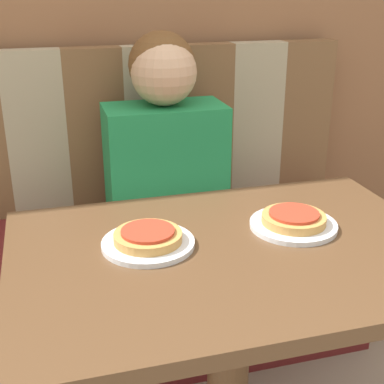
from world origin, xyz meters
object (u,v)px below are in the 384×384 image
at_px(person, 165,133).
at_px(pizza_left, 148,236).
at_px(pizza_right, 294,218).
at_px(plate_left, 148,243).
at_px(plate_right, 293,225).

distance_m(person, pizza_left, 0.62).
height_order(pizza_left, pizza_right, same).
relative_size(plate_left, plate_right, 1.00).
relative_size(plate_left, pizza_left, 1.36).
distance_m(plate_left, plate_right, 0.35).
height_order(plate_right, pizza_left, pizza_left).
xyz_separation_m(plate_left, pizza_right, (0.35, 0.00, 0.02)).
height_order(person, plate_left, person).
xyz_separation_m(person, plate_right, (0.17, -0.59, -0.08)).
relative_size(person, plate_right, 3.08).
bearing_deg(person, pizza_right, -73.62).
height_order(plate_left, pizza_left, pizza_left).
xyz_separation_m(pizza_left, pizza_right, (0.35, 0.00, 0.00)).
relative_size(person, plate_left, 3.08).
bearing_deg(plate_left, plate_right, 0.00).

